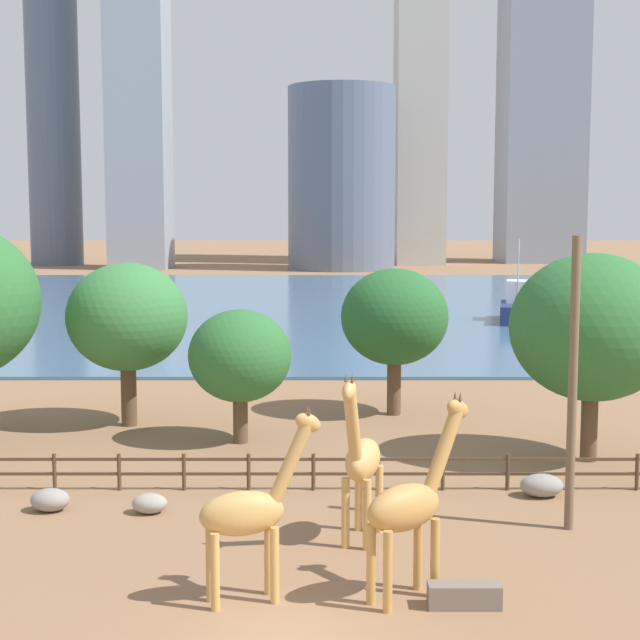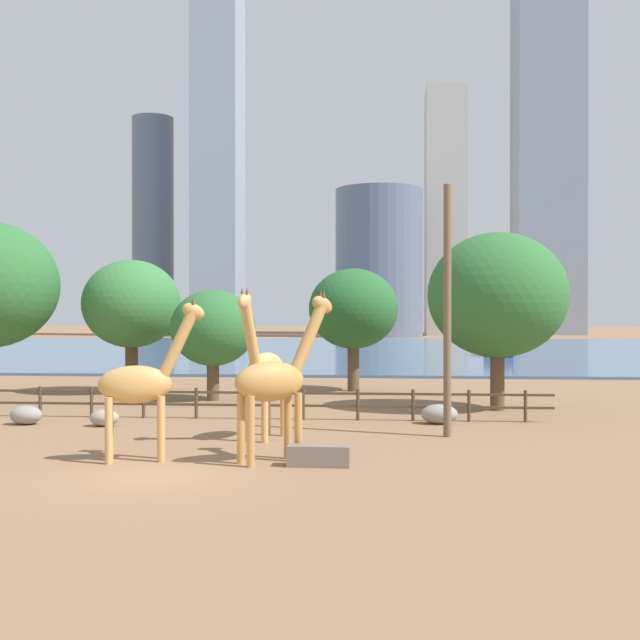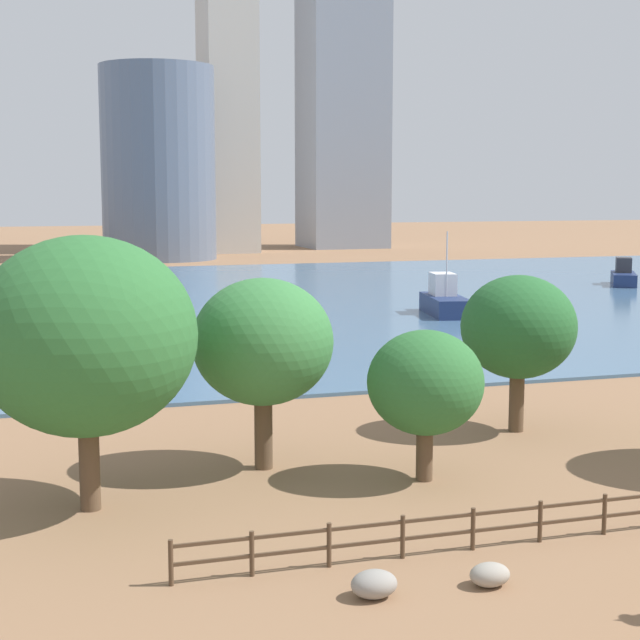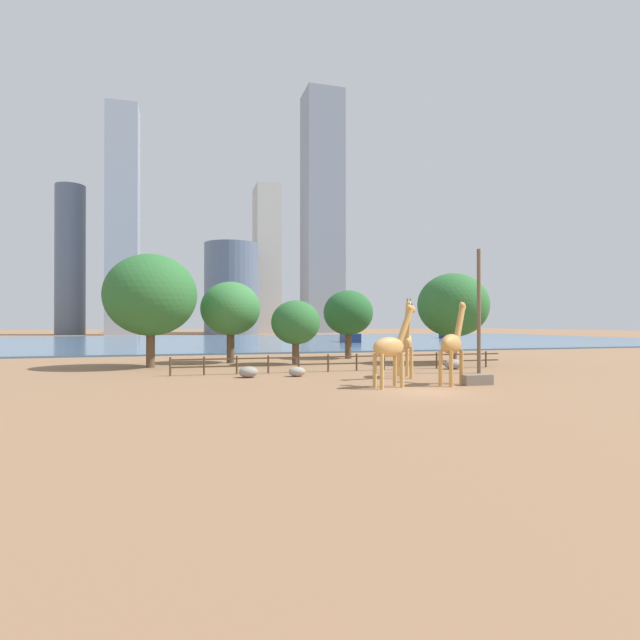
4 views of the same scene
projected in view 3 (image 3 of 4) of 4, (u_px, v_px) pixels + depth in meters
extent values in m
plane|color=#8C6647|center=(199.00, 300.00, 94.93)|extent=(400.00, 400.00, 0.00)
cube|color=#476B8C|center=(205.00, 303.00, 92.08)|extent=(180.00, 86.00, 0.20)
ellipsoid|color=gray|center=(490.00, 575.00, 26.65)|extent=(1.14, 0.87, 0.65)
ellipsoid|color=gray|center=(374.00, 584.00, 25.90)|extent=(1.27, 1.00, 0.75)
cylinder|color=#4C3826|center=(171.00, 563.00, 26.65)|extent=(0.14, 0.14, 1.30)
cylinder|color=#4C3826|center=(252.00, 554.00, 27.31)|extent=(0.14, 0.14, 1.30)
cylinder|color=#4C3826|center=(329.00, 545.00, 27.97)|extent=(0.14, 0.14, 1.30)
cylinder|color=#4C3826|center=(403.00, 537.00, 28.64)|extent=(0.14, 0.14, 1.30)
cylinder|color=#4C3826|center=(473.00, 529.00, 29.30)|extent=(0.14, 0.14, 1.30)
cylinder|color=#4C3826|center=(540.00, 521.00, 29.96)|extent=(0.14, 0.14, 1.30)
cylinder|color=#4C3826|center=(604.00, 514.00, 30.62)|extent=(0.14, 0.14, 1.30)
cube|color=#4C3826|center=(589.00, 502.00, 30.39)|extent=(26.10, 0.08, 0.10)
cube|color=#4C3826|center=(588.00, 518.00, 30.46)|extent=(26.10, 0.08, 0.10)
cylinder|color=brown|center=(90.00, 467.00, 32.90)|extent=(0.69, 0.69, 2.97)
ellipsoid|color=#2D6B33|center=(85.00, 336.00, 32.31)|extent=(7.41, 7.41, 6.67)
cylinder|color=brown|center=(516.00, 402.00, 43.62)|extent=(0.67, 0.67, 2.67)
ellipsoid|color=#26602D|center=(519.00, 327.00, 43.17)|extent=(5.09, 5.09, 4.58)
cylinder|color=brown|center=(424.00, 454.00, 36.28)|extent=(0.62, 0.62, 1.98)
ellipsoid|color=#2D6B33|center=(425.00, 382.00, 35.92)|extent=(4.31, 4.31, 3.88)
cylinder|color=brown|center=(263.00, 433.00, 37.79)|extent=(0.70, 0.70, 2.80)
ellipsoid|color=#387A3D|center=(263.00, 342.00, 37.32)|extent=(5.41, 5.41, 4.87)
cube|color=navy|center=(624.00, 279.00, 107.83)|extent=(5.61, 7.10, 1.36)
cube|color=#333338|center=(624.00, 265.00, 108.45)|extent=(2.66, 2.94, 1.63)
cube|color=navy|center=(445.00, 305.00, 82.62)|extent=(4.27, 8.20, 1.56)
cube|color=silver|center=(443.00, 284.00, 83.35)|extent=(2.38, 3.12, 1.87)
cylinder|color=silver|center=(447.00, 264.00, 81.76)|extent=(0.14, 0.14, 5.46)
cube|color=#B7B2A8|center=(227.00, 97.00, 164.96)|extent=(8.41, 12.04, 52.28)
cylinder|color=slate|center=(158.00, 164.00, 148.53)|extent=(17.21, 17.21, 29.01)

